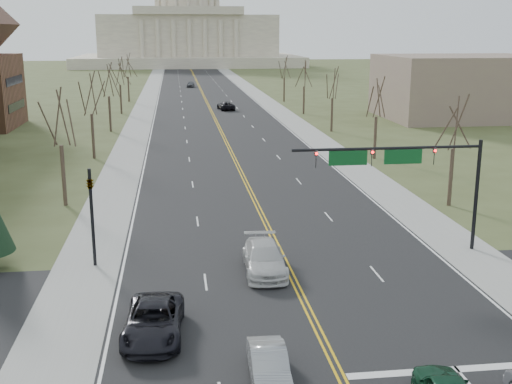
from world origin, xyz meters
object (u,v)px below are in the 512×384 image
object	(u,v)px
car_sb_inner_second	(264,258)
car_sb_outer_lead	(153,321)
car_far_sb	(191,84)
car_far_nb	(226,106)
signal_mast	(402,164)
car_sb_inner_lead	(269,366)
signal_left	(91,206)

from	to	relation	value
car_sb_inner_second	car_sb_outer_lead	bearing A→B (deg)	-127.57
car_sb_inner_second	car_far_sb	world-z (taller)	car_sb_inner_second
car_far_nb	car_far_sb	world-z (taller)	car_far_nb
signal_mast	car_sb_inner_lead	size ratio (longest dim) A/B	2.86
signal_mast	car_sb_inner_second	size ratio (longest dim) A/B	2.10
car_sb_inner_lead	car_sb_inner_second	size ratio (longest dim) A/B	0.73
signal_mast	car_sb_inner_lead	xyz separation A→B (m)	(-10.44, -14.50, -5.05)
car_sb_outer_lead	car_far_sb	size ratio (longest dim) A/B	1.35
car_far_sb	car_sb_inner_second	bearing A→B (deg)	-82.07
car_sb_inner_lead	car_far_nb	xyz separation A→B (m)	(5.73, 92.60, 0.05)
car_sb_outer_lead	car_sb_inner_second	bearing A→B (deg)	54.00
signal_left	car_sb_inner_second	xyz separation A→B (m)	(10.02, -2.34, -2.87)
car_sb_inner_second	car_far_nb	distance (m)	80.55
car_far_sb	car_sb_inner_lead	bearing A→B (deg)	-82.70
signal_mast	car_far_sb	xyz separation A→B (m)	(-9.67, 127.42, -5.03)
car_sb_outer_lead	car_sb_inner_second	size ratio (longest dim) A/B	0.99
car_sb_outer_lead	car_sb_inner_second	world-z (taller)	car_sb_inner_second
car_far_nb	car_far_sb	xyz separation A→B (m)	(-4.97, 49.32, -0.02)
car_sb_outer_lead	car_far_sb	distance (m)	137.42
signal_mast	car_far_nb	world-z (taller)	signal_mast
signal_mast	car_far_sb	distance (m)	127.89
car_sb_inner_lead	signal_left	bearing A→B (deg)	121.84
signal_left	car_far_nb	bearing A→B (deg)	79.66
signal_left	car_sb_outer_lead	distance (m)	10.98
car_far_nb	car_sb_inner_lead	bearing A→B (deg)	78.77
car_sb_inner_second	signal_left	bearing A→B (deg)	168.82
car_sb_inner_second	car_far_nb	size ratio (longest dim) A/B	1.08
car_sb_inner_lead	car_sb_outer_lead	bearing A→B (deg)	137.09
car_sb_inner_lead	car_far_sb	world-z (taller)	car_far_sb
signal_mast	car_far_sb	size ratio (longest dim) A/B	2.87
car_sb_inner_lead	car_sb_inner_second	bearing A→B (deg)	84.33
car_far_nb	signal_left	bearing A→B (deg)	71.98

